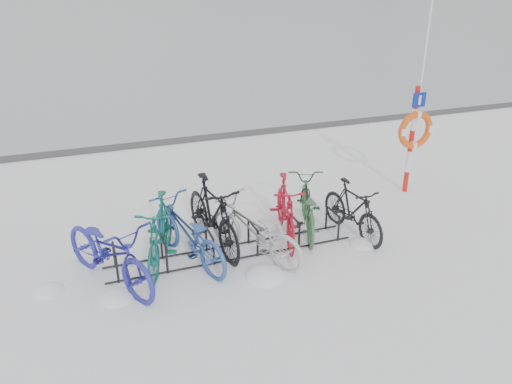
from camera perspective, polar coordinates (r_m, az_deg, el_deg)
ground at (r=8.09m, az=-2.76°, el=-6.99°), size 900.00×900.00×0.00m
quay_edge at (r=13.35m, az=-10.47°, el=5.61°), size 400.00×0.25×0.10m
bike_rack at (r=8.00m, az=-2.79°, el=-5.88°), size 4.00×0.48×0.46m
lifebuoy_station at (r=10.26m, az=17.70°, el=6.77°), size 0.76×0.22×3.94m
bike_0 at (r=7.42m, az=-16.49°, el=-6.28°), size 1.62×2.17×1.09m
bike_1 at (r=7.74m, az=-10.93°, el=-4.34°), size 1.12×1.88×1.09m
bike_2 at (r=7.72m, az=-7.82°, el=-4.54°), size 1.29×2.03×1.01m
bike_3 at (r=8.06m, az=-4.99°, el=-2.37°), size 0.83×2.04×1.19m
bike_4 at (r=7.76m, az=-0.21°, el=-4.23°), size 1.49×1.96×0.98m
bike_5 at (r=8.34m, az=3.41°, el=-1.83°), size 0.93×1.85×1.07m
bike_6 at (r=8.65m, az=5.87°, el=-1.42°), size 1.20×1.90×0.94m
bike_7 at (r=8.60m, az=11.01°, el=-1.81°), size 0.66×1.65×0.96m
snow_drifts at (r=7.84m, az=-2.86°, el=-8.09°), size 5.34×1.96×0.22m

